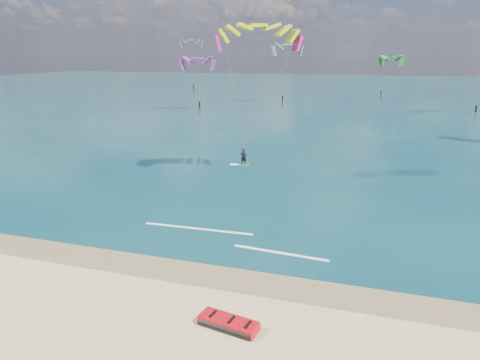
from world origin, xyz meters
name	(u,v)px	position (x,y,z in m)	size (l,w,h in m)	color
ground	(296,137)	(0.00, 40.00, 0.00)	(320.00, 320.00, 0.00)	tan
wet_sand_strip	(172,269)	(0.00, 3.00, 0.00)	(320.00, 2.40, 0.01)	brown
sea	(337,93)	(0.00, 104.00, 0.02)	(320.00, 200.00, 0.04)	#0B323D
packed_kite_left	(229,327)	(4.26, -0.72, 0.00)	(2.66, 1.21, 0.44)	red
kitesurfer_main	(250,93)	(-1.00, 21.29, 7.23)	(8.53, 7.45, 13.88)	#DCF21C
shoreline_foam	(231,238)	(1.74, 7.32, 0.04)	(11.79, 2.36, 0.01)	white
distant_kites	(298,75)	(-6.74, 80.50, 5.83)	(74.68, 43.17, 13.79)	teal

